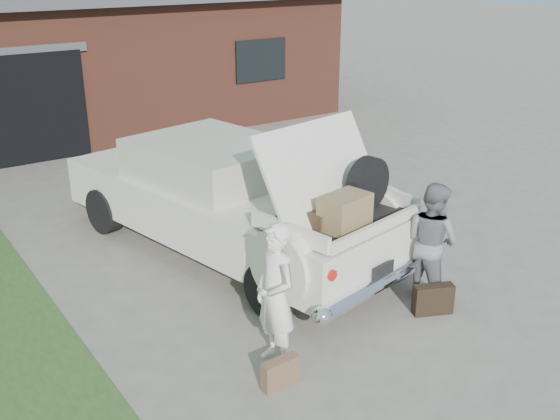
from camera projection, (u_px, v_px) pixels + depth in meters
ground at (308, 309)px, 7.92m from camera, size 90.00×90.00×0.00m
house at (70, 52)px, 16.62m from camera, size 12.80×7.80×3.30m
sedan at (230, 197)px, 9.25m from camera, size 3.11×5.76×2.13m
woman_left at (275, 296)px, 6.61m from camera, size 0.41×0.60×1.58m
woman_right at (431, 241)px, 7.96m from camera, size 0.62×0.77×1.50m
suitcase_left at (280, 373)px, 6.47m from camera, size 0.40×0.14×0.31m
suitcase_right at (433, 299)px, 7.77m from camera, size 0.50×0.33×0.37m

